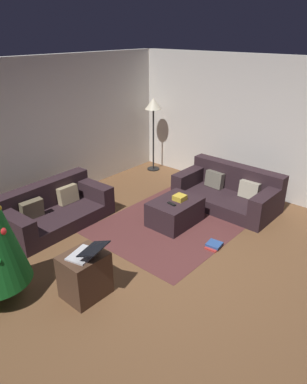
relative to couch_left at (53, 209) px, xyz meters
The scene contains 13 objects.
ground_plane 2.27m from the couch_left, 82.94° to the right, with size 6.40×6.40×0.00m, color brown.
rear_partition 1.41m from the couch_left, 72.79° to the left, with size 6.40×0.12×2.60m, color silver.
corner_partition 4.22m from the couch_left, 33.28° to the right, with size 0.12×6.40×2.60m, color silver.
couch_left is the anchor object (origin of this frame).
couch_right 3.14m from the couch_left, 36.39° to the right, with size 0.98×1.82×0.71m.
ottoman 2.03m from the couch_left, 49.21° to the right, with size 0.85×0.63×0.42m, color #2D1E23.
gift_box 2.12m from the couch_left, 48.47° to the right, with size 0.19×0.18×0.08m, color gold.
tv_remote 1.98m from the couch_left, 53.32° to the right, with size 0.05×0.16×0.02m, color black.
side_table 1.98m from the couch_left, 113.72° to the right, with size 0.52×0.44×0.57m, color #4C3323.
laptop 2.07m from the couch_left, 112.63° to the right, with size 0.45×0.49×0.19m.
book_stack 2.70m from the couch_left, 65.16° to the right, with size 0.26×0.23×0.07m.
corner_lamp 3.24m from the couch_left, ahead, with size 0.36×0.36×1.64m.
area_rug 2.05m from the couch_left, 49.21° to the right, with size 2.60×2.00×0.01m, color #582B2A.
Camera 1 is at (-3.16, -2.49, 2.99)m, focal length 33.37 mm.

